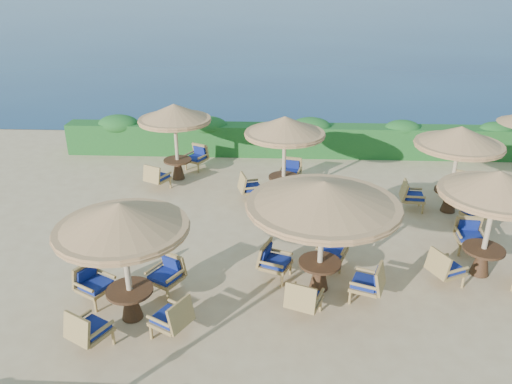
# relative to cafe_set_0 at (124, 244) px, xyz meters

# --- Properties ---
(ground) EXTENTS (120.00, 120.00, 0.00)m
(ground) POSITION_rel_cafe_set_0_xyz_m (3.70, 3.08, -1.78)
(ground) COLOR tan
(ground) RESTS_ON ground
(sea) EXTENTS (160.00, 160.00, 0.00)m
(sea) POSITION_rel_cafe_set_0_xyz_m (3.70, 73.08, -1.78)
(sea) COLOR #0B254A
(sea) RESTS_ON ground
(hedge) EXTENTS (18.00, 0.90, 1.20)m
(hedge) POSITION_rel_cafe_set_0_xyz_m (3.70, 10.28, -1.18)
(hedge) COLOR #184C1E
(hedge) RESTS_ON ground
(cafe_set_0) EXTENTS (2.79, 2.79, 2.65)m
(cafe_set_0) POSITION_rel_cafe_set_0_xyz_m (0.00, 0.00, 0.00)
(cafe_set_0) COLOR #C4AE8A
(cafe_set_0) RESTS_ON ground
(cafe_set_1) EXTENTS (3.35, 3.35, 2.65)m
(cafe_set_1) POSITION_rel_cafe_set_0_xyz_m (3.96, 1.24, 0.17)
(cafe_set_1) COLOR #C4AE8A
(cafe_set_1) RESTS_ON ground
(cafe_set_2) EXTENTS (2.77, 2.68, 2.65)m
(cafe_set_2) POSITION_rel_cafe_set_0_xyz_m (7.84, 2.03, 0.06)
(cafe_set_2) COLOR #C4AE8A
(cafe_set_2) RESTS_ON ground
(cafe_set_3) EXTENTS (2.45, 2.81, 2.65)m
(cafe_set_3) POSITION_rel_cafe_set_0_xyz_m (-0.49, 7.63, 0.16)
(cafe_set_3) COLOR #C4AE8A
(cafe_set_3) RESTS_ON ground
(cafe_set_4) EXTENTS (2.71, 2.69, 2.65)m
(cafe_set_4) POSITION_rel_cafe_set_0_xyz_m (3.16, 6.27, 0.05)
(cafe_set_4) COLOR #C4AE8A
(cafe_set_4) RESTS_ON ground
(cafe_set_5) EXTENTS (2.68, 2.77, 2.65)m
(cafe_set_5) POSITION_rel_cafe_set_0_xyz_m (8.12, 5.45, 0.06)
(cafe_set_5) COLOR #C4AE8A
(cafe_set_5) RESTS_ON ground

